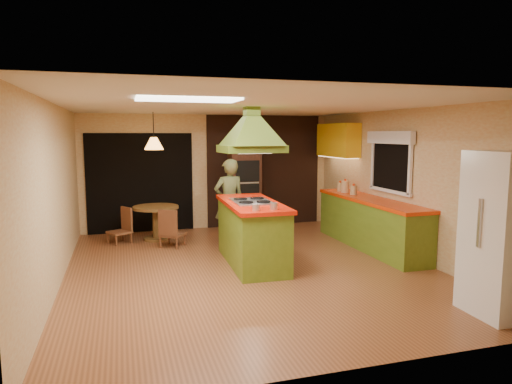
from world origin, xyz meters
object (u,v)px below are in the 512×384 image
object	(u,v)px
wall_oven	(244,184)
canister_large	(345,187)
dining_table	(156,216)
man	(229,202)
kitchen_island	(252,232)
refrigerator	(508,234)

from	to	relation	value
wall_oven	canister_large	bearing A→B (deg)	-38.37
dining_table	man	bearing A→B (deg)	-30.63
man	wall_oven	world-z (taller)	wall_oven
kitchen_island	refrigerator	bearing A→B (deg)	-49.63
kitchen_island	man	xyz separation A→B (m)	(-0.05, 1.36, 0.30)
kitchen_island	canister_large	world-z (taller)	canister_large
dining_table	refrigerator	bearing A→B (deg)	-54.19
refrigerator	wall_oven	xyz separation A→B (m)	(-1.63, 5.55, 0.05)
refrigerator	dining_table	xyz separation A→B (m)	(-3.58, 4.97, -0.48)
canister_large	dining_table	bearing A→B (deg)	166.62
canister_large	man	bearing A→B (deg)	177.59
kitchen_island	wall_oven	size ratio (longest dim) A/B	1.03
dining_table	canister_large	distance (m)	3.80
man	wall_oven	xyz separation A→B (m)	(0.66, 1.35, 0.18)
man	wall_oven	size ratio (longest dim) A/B	0.81
man	dining_table	xyz separation A→B (m)	(-1.30, 0.77, -0.34)
refrigerator	wall_oven	size ratio (longest dim) A/B	0.95
man	dining_table	bearing A→B (deg)	-37.95
man	dining_table	size ratio (longest dim) A/B	1.82
refrigerator	dining_table	distance (m)	6.14
wall_oven	canister_large	distance (m)	2.24
man	refrigerator	xyz separation A→B (m)	(2.28, -4.20, 0.14)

